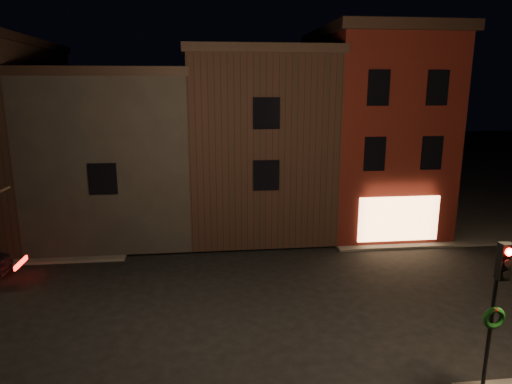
# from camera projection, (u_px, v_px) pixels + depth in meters

# --- Properties ---
(ground) EXTENTS (120.00, 120.00, 0.00)m
(ground) POSITION_uv_depth(u_px,v_px,m) (245.00, 307.00, 16.26)
(ground) COLOR black
(ground) RESTS_ON ground
(sidewalk_far_right) EXTENTS (30.00, 30.00, 0.12)m
(sidewalk_far_right) POSITION_uv_depth(u_px,v_px,m) (463.00, 180.00, 37.81)
(sidewalk_far_right) COLOR #2D2B28
(sidewalk_far_right) RESTS_ON ground
(corner_building) EXTENTS (6.50, 8.50, 10.50)m
(corner_building) POSITION_uv_depth(u_px,v_px,m) (373.00, 129.00, 25.08)
(corner_building) COLOR #4F130E
(corner_building) RESTS_ON ground
(row_building_a) EXTENTS (7.30, 10.30, 9.40)m
(row_building_a) POSITION_uv_depth(u_px,v_px,m) (254.00, 138.00, 25.48)
(row_building_a) COLOR black
(row_building_a) RESTS_ON ground
(row_building_b) EXTENTS (7.80, 10.30, 8.40)m
(row_building_b) POSITION_uv_depth(u_px,v_px,m) (122.00, 149.00, 24.79)
(row_building_b) COLOR black
(row_building_b) RESTS_ON ground
(traffic_signal) EXTENTS (0.58, 0.38, 4.05)m
(traffic_signal) POSITION_uv_depth(u_px,v_px,m) (497.00, 296.00, 10.91)
(traffic_signal) COLOR black
(traffic_signal) RESTS_ON sidewalk_near_right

